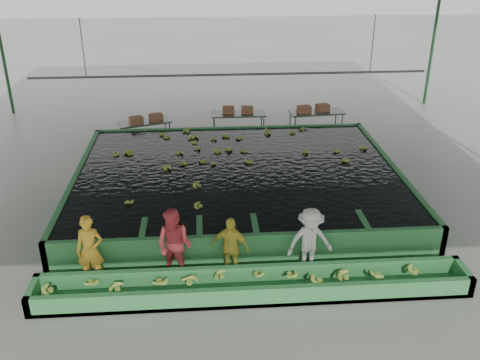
{
  "coord_description": "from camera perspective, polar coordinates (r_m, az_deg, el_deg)",
  "views": [
    {
      "loc": [
        -1.05,
        -13.57,
        7.61
      ],
      "look_at": [
        0.0,
        0.5,
        1.0
      ],
      "focal_mm": 40.0,
      "sensor_mm": 36.0,
      "label": 1
    }
  ],
  "objects": [
    {
      "name": "rail_hanger_right",
      "position": [
        19.86,
        13.96,
        13.92
      ],
      "size": [
        0.04,
        0.04,
        2.0
      ],
      "primitive_type": "cylinder",
      "color": "#59605B",
      "rests_on": "shed_roof"
    },
    {
      "name": "ground",
      "position": [
        15.6,
        0.14,
        -4.11
      ],
      "size": [
        80.0,
        80.0,
        0.0
      ],
      "primitive_type": "plane",
      "color": "gray",
      "rests_on": "ground"
    },
    {
      "name": "shed_posts",
      "position": [
        14.54,
        0.15,
        4.52
      ],
      "size": [
        20.0,
        22.0,
        5.0
      ],
      "primitive_type": null,
      "color": "#1B3E22",
      "rests_on": "ground"
    },
    {
      "name": "packing_table_right",
      "position": [
        22.07,
        8.08,
        6.03
      ],
      "size": [
        2.25,
        1.08,
        0.99
      ],
      "primitive_type": null,
      "rotation": [
        0.0,
        0.0,
        0.1
      ],
      "color": "#59605B",
      "rests_on": "ground"
    },
    {
      "name": "rail_hanger_left",
      "position": [
        19.33,
        -16.43,
        13.35
      ],
      "size": [
        0.04,
        0.04,
        2.0
      ],
      "primitive_type": "cylinder",
      "color": "#59605B",
      "rests_on": "shed_roof"
    },
    {
      "name": "worker_b",
      "position": [
        12.71,
        -7.01,
        -6.91
      ],
      "size": [
        1.1,
        1.0,
        1.83
      ],
      "primitive_type": "imported",
      "rotation": [
        0.0,
        0.0,
        -0.43
      ],
      "color": "#DC424A",
      "rests_on": "ground"
    },
    {
      "name": "packing_table_left",
      "position": [
        21.24,
        -10.05,
        5.01
      ],
      "size": [
        2.13,
        1.37,
        0.9
      ],
      "primitive_type": null,
      "rotation": [
        0.0,
        0.0,
        0.32
      ],
      "color": "#59605B",
      "rests_on": "ground"
    },
    {
      "name": "worker_a",
      "position": [
        12.99,
        -15.71,
        -7.22
      ],
      "size": [
        0.64,
        0.43,
        1.74
      ],
      "primitive_type": "imported",
      "rotation": [
        0.0,
        0.0,
        -0.02
      ],
      "color": "gold",
      "rests_on": "ground"
    },
    {
      "name": "sorting_trough",
      "position": [
        12.44,
        1.43,
        -11.19
      ],
      "size": [
        10.0,
        1.0,
        0.5
      ],
      "primitive_type": null,
      "color": "#2D7539",
      "rests_on": "ground"
    },
    {
      "name": "trough_bananas",
      "position": [
        12.35,
        1.43,
        -10.63
      ],
      "size": [
        9.68,
        0.65,
        0.13
      ],
      "primitive_type": null,
      "color": "#8BA737",
      "rests_on": "sorting_trough"
    },
    {
      "name": "cableway_rail",
      "position": [
        19.17,
        -1.02,
        11.17
      ],
      "size": [
        0.08,
        0.08,
        14.0
      ],
      "primitive_type": "cylinder",
      "color": "#59605B",
      "rests_on": "shed_roof"
    },
    {
      "name": "floating_bananas",
      "position": [
        17.29,
        -0.44,
        2.07
      ],
      "size": [
        8.98,
        6.13,
        0.12
      ],
      "primitive_type": null,
      "color": "#8BA737",
      "rests_on": "tank_water"
    },
    {
      "name": "flotation_tank",
      "position": [
        16.72,
        -0.25,
        -0.26
      ],
      "size": [
        10.0,
        8.0,
        0.9
      ],
      "primitive_type": null,
      "color": "#2D7539",
      "rests_on": "ground"
    },
    {
      "name": "box_stack_right",
      "position": [
        21.83,
        7.82,
        7.21
      ],
      "size": [
        1.36,
        0.65,
        0.28
      ],
      "primitive_type": null,
      "rotation": [
        0.0,
        0.0,
        0.23
      ],
      "color": "brown",
      "rests_on": "packing_table_right"
    },
    {
      "name": "worker_d",
      "position": [
        12.95,
        7.45,
        -6.52
      ],
      "size": [
        1.2,
        0.79,
        1.74
      ],
      "primitive_type": "imported",
      "rotation": [
        0.0,
        0.0,
        0.14
      ],
      "color": "beige",
      "rests_on": "ground"
    },
    {
      "name": "box_stack_left",
      "position": [
        21.0,
        -9.95,
        6.09
      ],
      "size": [
        1.32,
        0.81,
        0.28
      ],
      "primitive_type": null,
      "rotation": [
        0.0,
        0.0,
        0.39
      ],
      "color": "brown",
      "rests_on": "packing_table_left"
    },
    {
      "name": "packing_table_mid",
      "position": [
        21.65,
        -0.17,
        5.91
      ],
      "size": [
        2.18,
        0.88,
        0.99
      ],
      "primitive_type": null,
      "rotation": [
        0.0,
        0.0,
        0.0
      ],
      "color": "#59605B",
      "rests_on": "ground"
    },
    {
      "name": "shed_roof",
      "position": [
        13.86,
        0.16,
        14.24
      ],
      "size": [
        20.0,
        22.0,
        0.04
      ],
      "primitive_type": "cube",
      "color": "gray",
      "rests_on": "shed_posts"
    },
    {
      "name": "worker_c",
      "position": [
        12.76,
        -1.04,
        -7.2
      ],
      "size": [
        1.0,
        0.68,
        1.58
      ],
      "primitive_type": "imported",
      "rotation": [
        0.0,
        0.0,
        -0.34
      ],
      "color": "gold",
      "rests_on": "ground"
    },
    {
      "name": "box_stack_mid",
      "position": [
        21.49,
        -0.23,
        7.16
      ],
      "size": [
        1.24,
        0.41,
        0.26
      ],
      "primitive_type": null,
      "rotation": [
        0.0,
        0.0,
        -0.06
      ],
      "color": "brown",
      "rests_on": "packing_table_mid"
    },
    {
      "name": "tank_water",
      "position": [
        16.55,
        -0.26,
        0.99
      ],
      "size": [
        9.7,
        7.7,
        0.0
      ],
      "primitive_type": "cube",
      "color": "black",
      "rests_on": "flotation_tank"
    }
  ]
}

